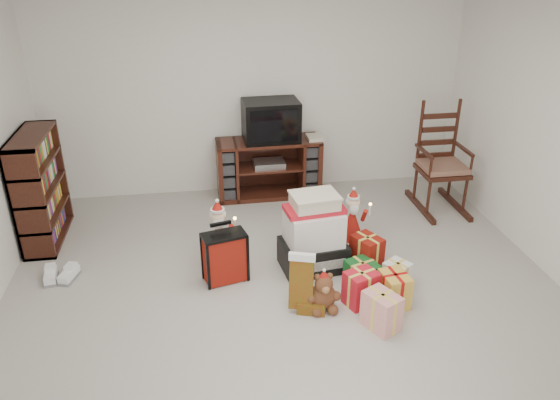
# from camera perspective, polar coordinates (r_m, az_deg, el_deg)

# --- Properties ---
(room) EXTENTS (5.01, 5.01, 2.51)m
(room) POSITION_cam_1_polar(r_m,az_deg,el_deg) (4.23, 0.99, 3.07)
(room) COLOR #ACA69E
(room) RESTS_ON ground
(tv_stand) EXTENTS (1.25, 0.46, 0.71)m
(tv_stand) POSITION_cam_1_polar(r_m,az_deg,el_deg) (6.64, -1.19, 3.38)
(tv_stand) COLOR #4A1A15
(tv_stand) RESTS_ON floor
(bookshelf) EXTENTS (0.31, 0.94, 1.15)m
(bookshelf) POSITION_cam_1_polar(r_m,az_deg,el_deg) (6.08, -23.74, 0.95)
(bookshelf) COLOR #3E1C11
(bookshelf) RESTS_ON floor
(rocking_chair) EXTENTS (0.52, 0.85, 1.29)m
(rocking_chair) POSITION_cam_1_polar(r_m,az_deg,el_deg) (6.59, 16.32, 2.93)
(rocking_chair) COLOR #3E1C11
(rocking_chair) RESTS_ON floor
(gift_pile) EXTENTS (0.65, 0.51, 0.76)m
(gift_pile) POSITION_cam_1_polar(r_m,az_deg,el_deg) (5.17, 3.53, -3.86)
(gift_pile) COLOR black
(gift_pile) RESTS_ON floor
(red_suitcase) EXTENTS (0.41, 0.28, 0.57)m
(red_suitcase) POSITION_cam_1_polar(r_m,az_deg,el_deg) (5.03, -5.78, -5.97)
(red_suitcase) COLOR maroon
(red_suitcase) RESTS_ON floor
(stocking) EXTENTS (0.28, 0.18, 0.55)m
(stocking) POSITION_cam_1_polar(r_m,az_deg,el_deg) (4.61, 2.24, -8.64)
(stocking) COLOR #0C6F13
(stocking) RESTS_ON floor
(teddy_bear) EXTENTS (0.23, 0.21, 0.35)m
(teddy_bear) POSITION_cam_1_polar(r_m,az_deg,el_deg) (4.71, 4.50, -9.70)
(teddy_bear) COLOR brown
(teddy_bear) RESTS_ON floor
(santa_figurine) EXTENTS (0.30, 0.28, 0.61)m
(santa_figurine) POSITION_cam_1_polar(r_m,az_deg,el_deg) (5.69, 7.53, -2.24)
(santa_figurine) COLOR #A41811
(santa_figurine) RESTS_ON floor
(mrs_claus_figurine) EXTENTS (0.31, 0.30, 0.65)m
(mrs_claus_figurine) POSITION_cam_1_polar(r_m,az_deg,el_deg) (5.35, -6.40, -3.91)
(mrs_claus_figurine) COLOR #A41811
(mrs_claus_figurine) RESTS_ON floor
(sneaker_pair) EXTENTS (0.33, 0.28, 0.09)m
(sneaker_pair) POSITION_cam_1_polar(r_m,az_deg,el_deg) (5.51, -22.01, -7.33)
(sneaker_pair) COLOR white
(sneaker_pair) RESTS_ON floor
(gift_cluster) EXTENTS (0.74, 1.04, 0.25)m
(gift_cluster) POSITION_cam_1_polar(r_m,az_deg,el_deg) (4.95, 10.05, -8.47)
(gift_cluster) COLOR red
(gift_cluster) RESTS_ON floor
(crt_television) EXTENTS (0.66, 0.49, 0.47)m
(crt_television) POSITION_cam_1_polar(r_m,az_deg,el_deg) (6.46, -0.96, 8.30)
(crt_television) COLOR black
(crt_television) RESTS_ON tv_stand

